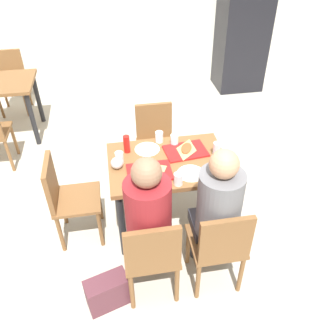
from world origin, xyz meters
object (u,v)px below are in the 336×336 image
at_px(chair_left_end, 66,195).
at_px(handbag, 108,292).
at_px(drink_fridge, 243,27).
at_px(background_chair_far, 10,77).
at_px(person_in_red, 148,216).
at_px(foil_bundle, 117,163).
at_px(chair_near_left, 152,254).
at_px(main_table, 168,172).
at_px(tray_red_near, 149,172).
at_px(pizza_slice_a, 153,170).
at_px(plastic_cup_d, 174,140).
at_px(paper_plate_near_edge, 191,173).
at_px(chair_far_side, 155,138).
at_px(pizza_slice_b, 186,149).
at_px(person_in_brown_jacket, 217,207).
at_px(chair_near_right, 220,244).
at_px(soda_can, 217,149).
at_px(plastic_cup_c, 119,158).
at_px(paper_plate_center, 147,149).
at_px(tray_red_far, 186,151).
at_px(plastic_cup_a, 159,137).
at_px(plastic_cup_b, 178,179).
at_px(condiment_bottle, 127,144).

height_order(chair_left_end, handbag, chair_left_end).
distance_m(drink_fridge, background_chair_far, 3.47).
bearing_deg(person_in_red, foil_bundle, 106.64).
bearing_deg(chair_near_left, chair_left_end, 130.41).
xyz_separation_m(foil_bundle, drink_fridge, (2.08, 2.87, 0.16)).
relative_size(main_table, tray_red_near, 2.79).
distance_m(pizza_slice_a, plastic_cup_d, 0.44).
bearing_deg(pizza_slice_a, person_in_red, -102.40).
bearing_deg(person_in_red, pizza_slice_a, 77.60).
relative_size(chair_left_end, paper_plate_near_edge, 3.84).
distance_m(main_table, handbag, 1.08).
relative_size(chair_far_side, foil_bundle, 8.44).
bearing_deg(paper_plate_near_edge, pizza_slice_a, 167.09).
bearing_deg(chair_far_side, plastic_cup_d, -78.88).
distance_m(pizza_slice_b, drink_fridge, 3.11).
distance_m(person_in_brown_jacket, handbag, 1.05).
relative_size(chair_near_right, soda_can, 6.92).
bearing_deg(tray_red_near, drink_fridge, 58.39).
distance_m(chair_left_end, plastic_cup_c, 0.57).
xyz_separation_m(plastic_cup_d, foil_bundle, (-0.53, -0.25, 0.00)).
height_order(person_in_red, plastic_cup_d, person_in_red).
relative_size(person_in_red, plastic_cup_d, 12.54).
bearing_deg(background_chair_far, paper_plate_center, -56.60).
bearing_deg(chair_near_right, person_in_red, 164.42).
height_order(chair_far_side, background_chair_far, same).
relative_size(chair_near_right, tray_red_far, 2.34).
relative_size(plastic_cup_a, plastic_cup_c, 1.00).
xyz_separation_m(person_in_red, pizza_slice_b, (0.44, 0.72, 0.02)).
xyz_separation_m(main_table, paper_plate_center, (-0.15, 0.20, 0.12)).
distance_m(pizza_slice_b, plastic_cup_b, 0.46).
bearing_deg(background_chair_far, plastic_cup_c, -62.23).
xyz_separation_m(tray_red_near, background_chair_far, (-1.60, 2.79, -0.25)).
bearing_deg(pizza_slice_b, plastic_cup_d, 126.06).
bearing_deg(pizza_slice_b, paper_plate_center, 166.56).
relative_size(paper_plate_center, soda_can, 1.80).
distance_m(plastic_cup_b, drink_fridge, 3.56).
bearing_deg(person_in_brown_jacket, plastic_cup_a, 106.82).
xyz_separation_m(paper_plate_near_edge, drink_fridge, (1.51, 3.05, 0.21)).
xyz_separation_m(plastic_cup_c, background_chair_far, (-1.37, 2.61, -0.30)).
bearing_deg(condiment_bottle, person_in_brown_jacket, -54.35).
xyz_separation_m(paper_plate_near_edge, soda_can, (0.28, 0.22, 0.06)).
height_order(tray_red_far, paper_plate_center, tray_red_far).
height_order(chair_left_end, plastic_cup_d, chair_left_end).
xyz_separation_m(chair_near_right, plastic_cup_c, (-0.65, 0.80, 0.30)).
relative_size(tray_red_near, tray_red_far, 1.00).
bearing_deg(foil_bundle, background_chair_far, 116.70).
bearing_deg(condiment_bottle, chair_near_left, -85.44).
bearing_deg(plastic_cup_d, main_table, -113.11).
xyz_separation_m(person_in_brown_jacket, paper_plate_center, (-0.40, 0.81, 0.00)).
height_order(main_table, drink_fridge, drink_fridge).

